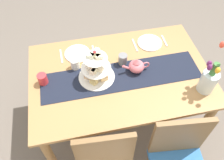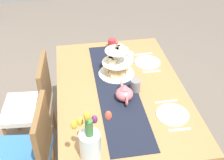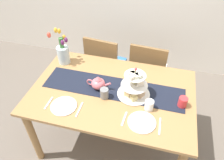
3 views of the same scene
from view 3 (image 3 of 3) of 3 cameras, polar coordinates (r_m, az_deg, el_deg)
ground_plane at (r=2.64m, az=0.07°, el=-14.92°), size 8.00×8.00×0.00m
dining_table at (r=2.12m, az=0.09°, el=-4.86°), size 1.52×1.00×0.77m
chair_left at (r=2.81m, az=-1.93°, el=4.30°), size 0.46×0.46×0.91m
chair_right at (r=2.73m, az=9.32°, el=2.45°), size 0.45×0.45×0.91m
table_runner at (r=2.07m, az=0.32°, el=-2.09°), size 1.33×0.31×0.00m
tiered_cake_stand at (r=1.95m, az=5.84°, el=-1.70°), size 0.30×0.30×0.30m
teapot at (r=2.03m, az=-3.68°, el=-0.83°), size 0.24×0.13×0.14m
tulip_vase at (r=2.37m, az=-12.76°, el=7.15°), size 0.15×0.22×0.41m
dinner_plate_left at (r=1.95m, az=-12.54°, el=-6.66°), size 0.23×0.23×0.01m
fork_left at (r=2.01m, az=-16.29°, el=-5.80°), size 0.02×0.15×0.01m
knife_left at (r=1.90m, az=-8.55°, el=-7.62°), size 0.02×0.17×0.01m
dinner_plate_right at (r=1.80m, az=7.81°, el=-10.91°), size 0.23×0.23×0.01m
fork_right at (r=1.81m, az=3.22°, el=-10.10°), size 0.03×0.15×0.01m
knife_right at (r=1.81m, az=12.43°, el=-11.73°), size 0.02×0.17×0.01m
mug_grey at (r=1.94m, az=-2.03°, el=-3.48°), size 0.08×0.08×0.09m
mug_white_text at (r=1.88m, az=9.72°, el=-6.54°), size 0.08×0.08×0.09m
mug_orange at (r=1.97m, az=18.05°, el=-5.53°), size 0.08×0.08×0.09m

